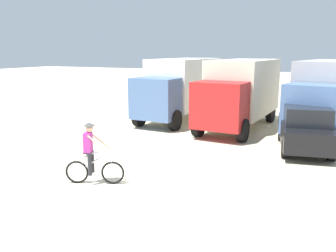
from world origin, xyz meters
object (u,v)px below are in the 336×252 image
box_truck_cream_rv (240,90)px  sedan_parked (305,128)px  box_truck_white_box (181,86)px  cyclist_orange_shirt (92,156)px  box_truck_grey_hauler (329,93)px

box_truck_cream_rv → sedan_parked: (3.34, -2.99, -0.99)m
box_truck_white_box → cyclist_orange_shirt: (1.76, -10.24, -1.03)m
cyclist_orange_shirt → box_truck_grey_hauler: bearing=60.1°
sedan_parked → cyclist_orange_shirt: bearing=-128.5°
box_truck_grey_hauler → box_truck_white_box: bearing=178.2°
box_truck_grey_hauler → cyclist_orange_shirt: (-5.76, -10.01, -1.03)m
box_truck_grey_hauler → sedan_parked: size_ratio=1.57×
box_truck_white_box → sedan_parked: size_ratio=1.53×
box_truck_cream_rv → box_truck_grey_hauler: same height
sedan_parked → cyclist_orange_shirt: size_ratio=2.45×
box_truck_cream_rv → sedan_parked: 4.59m
box_truck_cream_rv → box_truck_grey_hauler: 3.99m
box_truck_grey_hauler → cyclist_orange_shirt: 11.59m
sedan_parked → cyclist_orange_shirt: (-5.15, -6.48, -0.04)m
box_truck_white_box → sedan_parked: 7.93m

